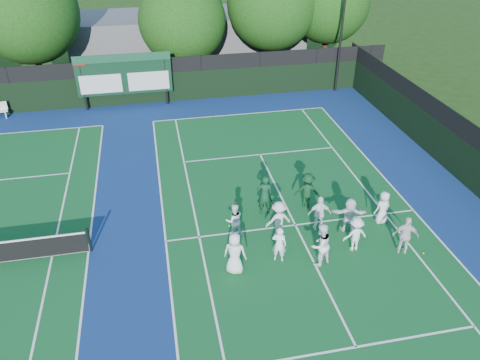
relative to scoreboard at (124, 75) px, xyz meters
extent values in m
plane|color=#1C390F|center=(7.01, -15.59, -2.19)|extent=(120.00, 120.00, 0.00)
cube|color=navy|center=(1.01, -14.59, -2.19)|extent=(34.00, 32.00, 0.01)
cube|color=#105222|center=(7.01, -14.59, -2.18)|extent=(10.97, 23.77, 0.00)
cube|color=white|center=(7.01, -2.70, -2.18)|extent=(10.97, 0.08, 0.00)
cube|color=white|center=(1.53, -14.59, -2.18)|extent=(0.08, 23.77, 0.00)
cube|color=white|center=(12.50, -14.59, -2.18)|extent=(0.08, 23.77, 0.00)
cube|color=white|center=(2.90, -14.59, -2.18)|extent=(0.08, 23.77, 0.00)
cube|color=white|center=(11.13, -14.59, -2.18)|extent=(0.08, 23.77, 0.00)
cube|color=white|center=(7.01, -20.99, -2.18)|extent=(8.23, 0.08, 0.00)
cube|color=white|center=(7.01, -8.19, -2.18)|extent=(8.23, 0.08, 0.00)
cube|color=white|center=(7.01, -14.59, -2.18)|extent=(0.08, 12.80, 0.00)
cube|color=white|center=(-6.99, -2.70, -2.18)|extent=(10.97, 0.08, 0.00)
cube|color=white|center=(-1.50, -14.59, -2.18)|extent=(0.08, 23.77, 0.00)
cube|color=white|center=(-2.87, -14.59, -2.18)|extent=(0.08, 23.77, 0.00)
cube|color=black|center=(1.01, 0.41, -1.19)|extent=(34.00, 0.08, 2.00)
cube|color=black|center=(1.01, 0.41, 0.31)|extent=(34.00, 0.05, 1.00)
cylinder|color=black|center=(-2.59, 0.01, -0.44)|extent=(0.16, 0.16, 3.50)
cylinder|color=black|center=(2.61, 0.01, -0.44)|extent=(0.16, 0.16, 3.50)
cube|color=black|center=(0.01, 0.01, 0.01)|extent=(6.00, 0.15, 2.60)
cube|color=#134229|center=(0.01, -0.09, 1.11)|extent=(6.00, 0.05, 0.50)
cube|color=silver|center=(-1.49, -0.09, -0.49)|extent=(2.60, 0.04, 1.20)
cube|color=silver|center=(1.51, -0.09, -0.49)|extent=(2.60, 0.04, 1.20)
cube|color=maroon|center=(-2.59, -0.09, 1.01)|extent=(0.70, 0.04, 0.50)
cube|color=#5C5C61|center=(5.01, 8.41, -0.19)|extent=(18.00, 6.00, 4.00)
cylinder|color=black|center=(14.51, 0.11, 2.81)|extent=(0.16, 0.16, 10.00)
cylinder|color=black|center=(-1.39, -14.59, -1.64)|extent=(0.10, 0.10, 1.10)
cube|color=silver|center=(-7.50, -0.29, -1.99)|extent=(0.15, 0.36, 0.41)
cylinder|color=black|center=(-5.79, 3.91, -0.71)|extent=(0.44, 0.44, 2.96)
sphere|color=#123A0D|center=(-5.79, 3.91, 3.26)|extent=(6.65, 6.65, 6.65)
sphere|color=#123A0D|center=(-5.19, 4.21, 2.60)|extent=(4.66, 4.66, 4.66)
cylinder|color=black|center=(4.24, 3.91, -1.11)|extent=(0.44, 0.44, 2.17)
sphere|color=#123A0D|center=(4.24, 3.91, 2.27)|extent=(6.10, 6.10, 6.10)
sphere|color=#123A0D|center=(4.84, 4.21, 1.66)|extent=(4.27, 4.27, 4.27)
cylinder|color=black|center=(10.70, 3.91, -0.74)|extent=(0.44, 0.44, 2.90)
sphere|color=#123A0D|center=(10.70, 3.91, 3.16)|extent=(6.52, 6.52, 6.52)
sphere|color=#123A0D|center=(11.30, 4.21, 2.51)|extent=(4.56, 4.56, 4.56)
cylinder|color=black|center=(14.95, 3.91, -0.64)|extent=(0.44, 0.44, 3.10)
sphere|color=#123A0D|center=(14.95, 3.91, 3.12)|extent=(5.91, 5.91, 5.91)
sphere|color=#123A0D|center=(15.55, 4.21, 2.53)|extent=(4.13, 4.13, 4.13)
sphere|color=#C0E51A|center=(4.24, -14.11, -2.16)|extent=(0.07, 0.07, 0.07)
sphere|color=#C0E51A|center=(9.06, -16.30, -2.16)|extent=(0.07, 0.07, 0.07)
sphere|color=#C0E51A|center=(4.84, -12.49, -2.16)|extent=(0.07, 0.07, 0.07)
sphere|color=#C0E51A|center=(8.61, -13.70, -2.16)|extent=(0.07, 0.07, 0.07)
sphere|color=#C0E51A|center=(11.39, -17.36, -2.16)|extent=(0.07, 0.07, 0.07)
imported|color=white|center=(3.96, -16.86, -1.32)|extent=(1.00, 0.83, 1.74)
imported|color=white|center=(5.72, -16.56, -1.42)|extent=(0.66, 0.56, 1.54)
imported|color=white|center=(7.18, -17.04, -1.29)|extent=(1.07, 0.96, 1.80)
imported|color=white|center=(8.80, -16.54, -1.44)|extent=(0.99, 0.61, 1.49)
imported|color=silver|center=(10.60, -17.10, -1.35)|extent=(1.06, 0.71, 1.68)
imported|color=white|center=(4.34, -14.70, -1.45)|extent=(0.76, 0.62, 1.49)
imported|color=silver|center=(6.09, -15.10, -1.37)|extent=(1.11, 0.72, 1.63)
imported|color=white|center=(7.87, -15.04, -1.38)|extent=(1.00, 0.53, 1.61)
imported|color=white|center=(9.06, -15.32, -1.41)|extent=(1.51, 0.80, 1.56)
imported|color=white|center=(10.66, -15.08, -1.43)|extent=(0.84, 0.65, 1.52)
imported|color=#0F3820|center=(5.93, -13.44, -1.24)|extent=(0.75, 0.55, 1.89)
imported|color=#0E331A|center=(7.89, -13.33, -1.35)|extent=(1.23, 0.92, 1.69)
camera|label=1|loc=(1.55, -29.73, 9.90)|focal=35.00mm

